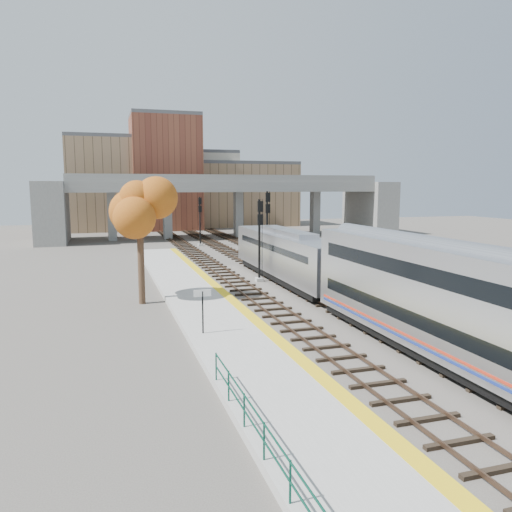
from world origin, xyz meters
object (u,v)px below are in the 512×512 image
object	(u,v)px
car_c	(334,241)
car_a	(333,247)
signal_mast_mid	(267,226)
signal_mast_far	(200,223)
signal_mast_near	(260,242)
tree	(139,210)
car_b	(324,245)
locomotive	(286,254)
coach	(489,316)

from	to	relation	value
car_c	car_a	bearing A→B (deg)	-94.28
signal_mast_mid	signal_mast_far	distance (m)	16.07
signal_mast_mid	car_a	xyz separation A→B (m)	(9.97, 5.03, -3.08)
car_a	signal_mast_near	bearing A→B (deg)	-155.33
signal_mast_mid	tree	size ratio (longest dim) A/B	0.86
signal_mast_near	car_b	size ratio (longest dim) A/B	2.01
locomotive	signal_mast_far	size ratio (longest dim) A/B	2.95
signal_mast_far	signal_mast_near	bearing A→B (deg)	-90.00
signal_mast_near	car_a	bearing A→B (deg)	47.38
car_c	car_b	bearing A→B (deg)	-106.89
signal_mast_far	tree	world-z (taller)	tree
locomotive	signal_mast_far	distance (m)	26.54
signal_mast_near	tree	xyz separation A→B (m)	(-9.93, -5.13, 3.00)
locomotive	signal_mast_mid	size ratio (longest dim) A/B	2.60
coach	locomotive	bearing A→B (deg)	90.00
coach	signal_mast_far	bearing A→B (deg)	92.45
coach	car_c	size ratio (longest dim) A/B	6.24
coach	car_c	distance (m)	47.36
locomotive	coach	distance (m)	22.61
coach	tree	world-z (taller)	tree
signal_mast_near	coach	bearing A→B (deg)	-84.84
car_c	signal_mast_far	bearing A→B (deg)	-170.95
signal_mast_near	signal_mast_mid	xyz separation A→B (m)	(4.10, 10.27, 0.36)
signal_mast_mid	tree	bearing A→B (deg)	-132.35
locomotive	signal_mast_far	xyz separation A→B (m)	(-2.10, 26.44, 0.82)
signal_mast_far	tree	size ratio (longest dim) A/B	0.76
car_b	car_c	size ratio (longest dim) A/B	0.85
signal_mast_near	car_a	distance (m)	20.96
signal_mast_far	tree	xyz separation A→B (m)	(-9.93, -30.92, 3.23)
car_b	tree	bearing A→B (deg)	-152.79
coach	signal_mast_mid	size ratio (longest dim) A/B	3.41
coach	car_a	distance (m)	40.43
signal_mast_mid	car_b	world-z (taller)	signal_mast_mid
car_a	tree	bearing A→B (deg)	-162.32
locomotive	car_c	distance (m)	26.94
coach	car_a	size ratio (longest dim) A/B	7.42
locomotive	car_b	world-z (taller)	locomotive
coach	signal_mast_far	world-z (taller)	signal_mast_far
signal_mast_near	locomotive	bearing A→B (deg)	-17.22
signal_mast_mid	locomotive	bearing A→B (deg)	-100.38
coach	signal_mast_mid	distance (m)	33.59
coach	signal_mast_mid	world-z (taller)	signal_mast_mid
locomotive	signal_mast_near	world-z (taller)	signal_mast_near
car_b	car_c	world-z (taller)	car_c
coach	car_b	size ratio (longest dim) A/B	7.37
car_b	coach	bearing A→B (deg)	-122.50
car_b	car_c	bearing A→B (deg)	33.96
coach	signal_mast_far	xyz separation A→B (m)	(-2.10, 49.05, 0.30)
coach	signal_mast_near	xyz separation A→B (m)	(-2.10, 23.26, 0.53)
car_a	car_b	size ratio (longest dim) A/B	0.99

